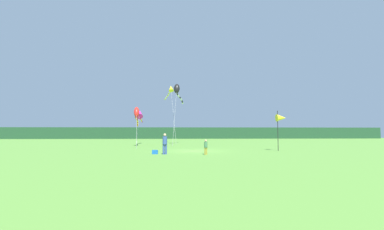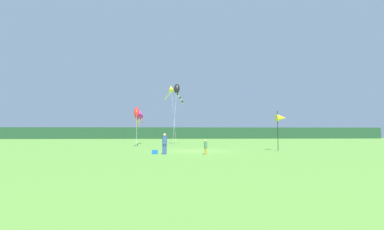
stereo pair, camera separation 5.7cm
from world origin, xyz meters
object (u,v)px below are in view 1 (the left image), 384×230
at_px(cooler_box, 155,152).
at_px(banner_flag_pole, 281,118).
at_px(kite_magenta, 140,114).
at_px(person_adult, 165,143).
at_px(kite_yellow, 170,90).
at_px(kite_black, 177,91).
at_px(kite_red, 137,114).
at_px(person_child, 206,146).

bearing_deg(cooler_box, banner_flag_pole, 13.59).
bearing_deg(banner_flag_pole, kite_magenta, 137.04).
xyz_separation_m(person_adult, banner_flag_pole, (10.79, 3.15, 2.14)).
height_order(banner_flag_pole, kite_yellow, kite_yellow).
bearing_deg(banner_flag_pole, kite_yellow, 120.86).
relative_size(person_adult, banner_flag_pole, 0.44).
height_order(person_adult, kite_yellow, kite_yellow).
distance_m(person_adult, kite_black, 17.51).
distance_m(kite_black, kite_red, 7.54).
relative_size(kite_magenta, kite_black, 0.89).
relative_size(person_child, kite_yellow, 0.12).
relative_size(cooler_box, banner_flag_pole, 0.12).
bearing_deg(kite_yellow, person_adult, -89.90).
bearing_deg(kite_yellow, cooler_box, -92.06).
height_order(kite_magenta, kite_black, kite_black).
bearing_deg(kite_red, kite_magenta, 93.79).
height_order(person_child, kite_magenta, kite_magenta).
distance_m(kite_magenta, kite_yellow, 7.24).
height_order(kite_black, kite_red, kite_black).
relative_size(person_child, banner_flag_pole, 0.31).
distance_m(person_child, banner_flag_pole, 8.74).
bearing_deg(kite_yellow, kite_red, -112.91).
xyz_separation_m(person_child, cooler_box, (-4.01, 0.83, -0.49)).
distance_m(person_adult, kite_magenta, 18.12).
height_order(kite_magenta, kite_yellow, kite_yellow).
height_order(person_adult, person_child, person_adult).
distance_m(banner_flag_pole, kite_black, 16.84).
distance_m(cooler_box, kite_black, 17.56).
height_order(banner_flag_pole, kite_magenta, kite_magenta).
relative_size(person_adult, kite_black, 0.19).
xyz_separation_m(cooler_box, kite_magenta, (-3.55, 16.90, 4.21)).
height_order(person_child, kite_red, kite_red).
bearing_deg(kite_red, kite_yellow, 67.09).
relative_size(kite_yellow, kite_black, 1.09).
relative_size(kite_magenta, kite_yellow, 0.81).
distance_m(person_child, kite_yellow, 23.39).
xyz_separation_m(person_adult, person_child, (3.22, -0.48, -0.27)).
bearing_deg(person_child, kite_magenta, 113.09).
distance_m(cooler_box, kite_red, 12.60).
bearing_deg(person_adult, cooler_box, 155.93).
bearing_deg(kite_red, person_child, -59.84).
relative_size(kite_black, kite_red, 0.96).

